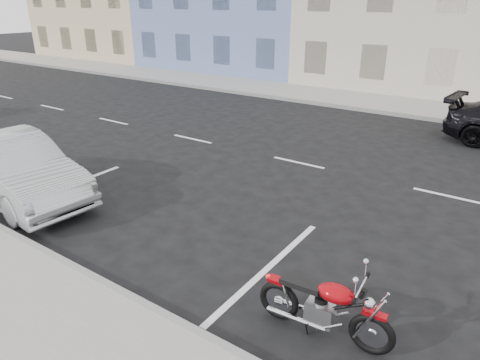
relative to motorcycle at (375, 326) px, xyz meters
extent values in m
plane|color=black|center=(-2.13, 5.88, -0.45)|extent=(120.00, 120.00, 0.00)
cube|color=gray|center=(-7.13, 14.58, -0.37)|extent=(80.00, 3.40, 0.15)
cube|color=gray|center=(-7.13, -1.12, -0.37)|extent=(80.00, 0.12, 0.16)
cube|color=gray|center=(-7.13, 12.88, -0.37)|extent=(80.00, 0.12, 0.16)
torus|color=black|center=(0.66, 0.05, -0.15)|extent=(0.62, 0.15, 0.62)
torus|color=black|center=(-0.67, -0.05, -0.15)|extent=(0.62, 0.15, 0.62)
cube|color=#9B050C|center=(0.66, 0.05, 0.17)|extent=(0.32, 0.14, 0.05)
cube|color=#9B050C|center=(-0.70, -0.05, 0.19)|extent=(0.29, 0.17, 0.06)
cube|color=gray|center=(-0.04, 0.00, -0.10)|extent=(0.41, 0.30, 0.31)
ellipsoid|color=#9B050C|center=(0.14, 0.01, 0.29)|extent=(0.53, 0.35, 0.25)
cube|color=black|center=(-0.35, -0.03, 0.27)|extent=(0.59, 0.28, 0.08)
cylinder|color=silver|center=(0.45, 0.03, 0.50)|extent=(0.08, 0.64, 0.03)
sphere|color=silver|center=(0.58, 0.04, 0.31)|extent=(0.16, 0.16, 0.16)
cylinder|color=silver|center=(-0.34, -0.15, -0.24)|extent=(0.88, 0.14, 0.07)
cylinder|color=silver|center=(-0.36, 0.10, -0.24)|extent=(0.88, 0.14, 0.07)
cylinder|color=silver|center=(0.62, 0.05, 0.12)|extent=(0.36, 0.07, 0.73)
cylinder|color=black|center=(0.16, 0.01, 0.06)|extent=(0.74, 0.10, 0.45)
imported|color=#A9ADB1|center=(-8.41, 0.02, 0.30)|extent=(4.66, 2.01, 1.49)
camera|label=1|loc=(1.03, -4.54, 3.87)|focal=32.00mm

